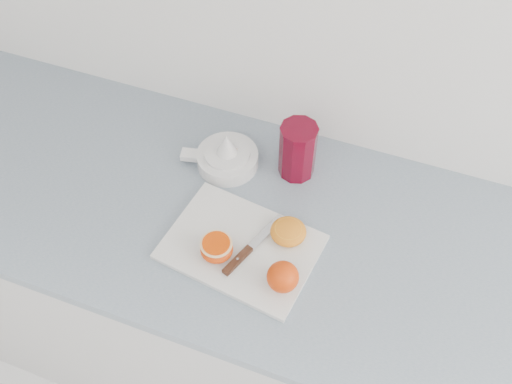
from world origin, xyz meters
TOP-DOWN VIEW (x-y plane):
  - counter at (0.03, 1.70)m, footprint 2.65×0.64m
  - cutting_board at (0.05, 1.62)m, footprint 0.35×0.27m
  - whole_orange at (0.16, 1.56)m, footprint 0.07×0.07m
  - half_orange at (0.01, 1.58)m, footprint 0.07×0.07m
  - squeezed_shell at (0.13, 1.68)m, footprint 0.08×0.08m
  - paring_knife at (0.06, 1.59)m, footprint 0.08×0.18m
  - citrus_juicer at (-0.07, 1.83)m, footprint 0.19×0.15m
  - red_tumbler at (0.09, 1.87)m, footprint 0.09×0.09m

SIDE VIEW (x-z plane):
  - counter at x=0.03m, z-range 0.00..0.89m
  - cutting_board at x=0.05m, z-range 0.89..0.90m
  - paring_knife at x=0.06m, z-range 0.90..0.91m
  - citrus_juicer at x=-0.07m, z-range 0.87..0.97m
  - squeezed_shell at x=0.13m, z-range 0.90..0.94m
  - half_orange at x=0.01m, z-range 0.90..0.95m
  - whole_orange at x=0.16m, z-range 0.90..0.97m
  - red_tumbler at x=0.09m, z-range 0.88..1.03m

